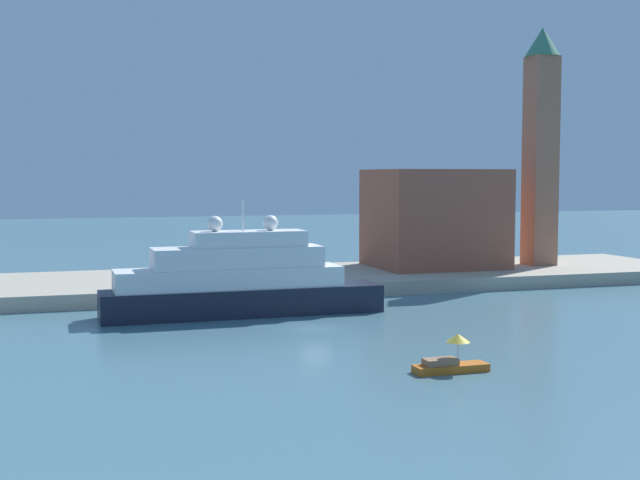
{
  "coord_description": "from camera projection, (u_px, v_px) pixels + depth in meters",
  "views": [
    {
      "loc": [
        -20.69,
        -66.24,
        12.6
      ],
      "look_at": [
        2.36,
        6.0,
        6.9
      ],
      "focal_mm": 47.57,
      "sensor_mm": 36.0,
      "label": 1
    }
  ],
  "objects": [
    {
      "name": "small_motorboat",
      "position": [
        451.0,
        360.0,
        54.55
      ],
      "size": [
        4.95,
        1.55,
        2.47
      ],
      "color": "#C66019",
      "rests_on": "ground"
    },
    {
      "name": "ground",
      "position": [
        315.0,
        329.0,
        70.14
      ],
      "size": [
        400.0,
        400.0,
        0.0
      ],
      "primitive_type": "plane",
      "color": "slate"
    },
    {
      "name": "person_figure",
      "position": [
        196.0,
        272.0,
        90.53
      ],
      "size": [
        0.36,
        0.36,
        1.81
      ],
      "color": "#334C8C",
      "rests_on": "quay_dock"
    },
    {
      "name": "bell_tower",
      "position": [
        541.0,
        139.0,
        105.38
      ],
      "size": [
        4.35,
        4.35,
        29.43
      ],
      "color": "#9E664C",
      "rests_on": "quay_dock"
    },
    {
      "name": "parked_car",
      "position": [
        151.0,
        279.0,
        86.7
      ],
      "size": [
        4.18,
        1.84,
        1.49
      ],
      "color": "#B21E1E",
      "rests_on": "quay_dock"
    },
    {
      "name": "mooring_bollard",
      "position": [
        271.0,
        282.0,
        86.44
      ],
      "size": [
        0.49,
        0.49,
        0.62
      ],
      "primitive_type": "cylinder",
      "color": "black",
      "rests_on": "quay_dock"
    },
    {
      "name": "large_yacht",
      "position": [
        239.0,
        282.0,
        76.84
      ],
      "size": [
        25.58,
        4.92,
        10.53
      ],
      "color": "black",
      "rests_on": "ground"
    },
    {
      "name": "quay_dock",
      "position": [
        245.0,
        282.0,
        95.17
      ],
      "size": [
        110.0,
        20.8,
        1.51
      ],
      "primitive_type": "cube",
      "color": "#ADA38E",
      "rests_on": "ground"
    },
    {
      "name": "harbor_building",
      "position": [
        434.0,
        218.0,
        103.85
      ],
      "size": [
        14.9,
        12.86,
        11.94
      ],
      "primitive_type": "cube",
      "color": "#93513D",
      "rests_on": "quay_dock"
    }
  ]
}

